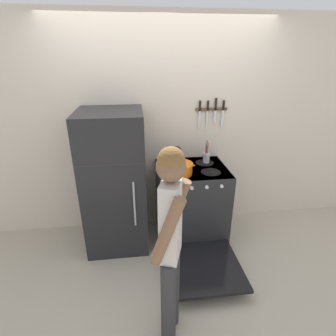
{
  "coord_description": "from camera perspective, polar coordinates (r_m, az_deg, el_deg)",
  "views": [
    {
      "loc": [
        -0.33,
        -3.04,
        2.11
      ],
      "look_at": [
        -0.0,
        -0.49,
        0.99
      ],
      "focal_mm": 28.0,
      "sensor_mm": 36.0,
      "label": 1
    }
  ],
  "objects": [
    {
      "name": "dutch_oven_pot",
      "position": [
        2.84,
        2.4,
        -0.11
      ],
      "size": [
        0.34,
        0.3,
        0.15
      ],
      "color": "orange",
      "rests_on": "stove_range"
    },
    {
      "name": "refrigerator",
      "position": [
        3.01,
        -11.48,
        -2.92
      ],
      "size": [
        0.68,
        0.72,
        1.59
      ],
      "color": "black",
      "rests_on": "ground_plane"
    },
    {
      "name": "tea_kettle",
      "position": [
        3.08,
        1.82,
        2.07
      ],
      "size": [
        0.19,
        0.15,
        0.23
      ],
      "color": "silver",
      "rests_on": "stove_range"
    },
    {
      "name": "utensil_jar",
      "position": [
        3.17,
        8.34,
        2.4
      ],
      "size": [
        0.08,
        0.08,
        0.28
      ],
      "color": "#B7BABF",
      "rests_on": "stove_range"
    },
    {
      "name": "wall_knife_strip",
      "position": [
        3.21,
        9.5,
        12.52
      ],
      "size": [
        0.38,
        0.03,
        0.35
      ],
      "color": "brown"
    },
    {
      "name": "stove_range",
      "position": [
        3.19,
        5.16,
        -7.83
      ],
      "size": [
        0.8,
        1.42,
        0.91
      ],
      "color": "#232326",
      "rests_on": "ground_plane"
    },
    {
      "name": "ground_plane",
      "position": [
        3.71,
        -0.97,
        -11.12
      ],
      "size": [
        14.0,
        14.0,
        0.0
      ],
      "primitive_type": "plane",
      "color": "#B2A893"
    },
    {
      "name": "wall_back",
      "position": [
        3.2,
        -1.19,
        8.37
      ],
      "size": [
        10.0,
        0.06,
        2.55
      ],
      "color": "beige",
      "rests_on": "ground_plane"
    },
    {
      "name": "person",
      "position": [
        1.89,
        0.58,
        -15.58
      ],
      "size": [
        0.33,
        0.38,
        1.61
      ],
      "rotation": [
        0.0,
        0.0,
        1.24
      ],
      "color": "#2D2D30",
      "rests_on": "ground_plane"
    }
  ]
}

